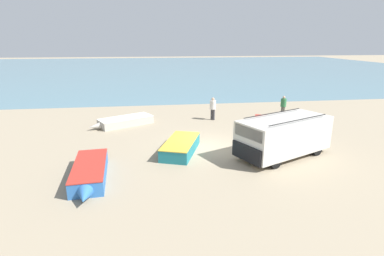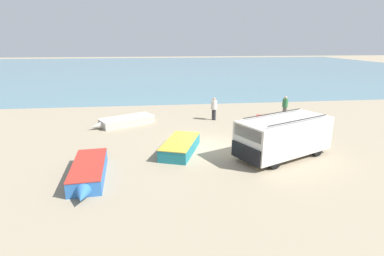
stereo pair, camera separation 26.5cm
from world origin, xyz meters
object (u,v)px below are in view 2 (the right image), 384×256
Objects in this scene: fisherman_1 at (214,107)px; fishing_rowboat_3 at (266,124)px; fishing_rowboat_2 at (88,172)px; parked_van at (283,136)px; fisherman_0 at (285,105)px; fishing_rowboat_0 at (181,145)px; fishing_rowboat_1 at (125,121)px.

fishing_rowboat_3 is at bearing -93.37° from fisherman_1.
fisherman_1 is (7.53, 9.52, 0.72)m from fishing_rowboat_2.
fisherman_0 is (3.71, 8.23, -0.15)m from parked_van.
fishing_rowboat_0 is 1.01× the size of fishing_rowboat_3.
parked_van is at bearing 94.41° from fishing_rowboat_2.
fishing_rowboat_1 is 1.07× the size of fishing_rowboat_3.
fishing_rowboat_2 is 2.80× the size of fisherman_0.
fishing_rowboat_3 is 2.56× the size of fisherman_0.
parked_van is at bearing -84.89° from fishing_rowboat_0.
fishing_rowboat_0 reaches higher than fishing_rowboat_1.
fishing_rowboat_2 is 1.09× the size of fishing_rowboat_3.
parked_van is 5.65m from fishing_rowboat_3.
fisherman_1 is at bearing -99.26° from parked_van.
fisherman_0 is at bearing 155.55° from fishing_rowboat_1.
fishing_rowboat_2 reaches higher than fishing_rowboat_3.
fisherman_0 reaches higher than fishing_rowboat_3.
fishing_rowboat_3 is 2.43× the size of fisherman_1.
fishing_rowboat_2 is 16.64m from fisherman_0.
fishing_rowboat_1 is at bearing 102.46° from fishing_rowboat_3.
fisherman_1 reaches higher than fisherman_0.
fisherman_1 is at bearing -5.80° from fishing_rowboat_0.
fisherman_1 is at bearing 76.32° from fishing_rowboat_3.
fishing_rowboat_0 is at bearing 92.61° from fishing_rowboat_1.
fishing_rowboat_1 is 10.19m from fishing_rowboat_3.
parked_van is 9.86m from fishing_rowboat_2.
fishing_rowboat_1 is 2.72× the size of fisherman_0.
fishing_rowboat_2 reaches higher than fishing_rowboat_1.
fisherman_0 reaches higher than fishing_rowboat_2.
fishing_rowboat_0 is 7.27m from fisherman_1.
fishing_rowboat_2 is (-9.70, -1.60, -0.81)m from parked_van.
fisherman_0 is at bearing -20.04° from fishing_rowboat_3.
fisherman_1 is (-2.17, 7.92, -0.10)m from parked_van.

